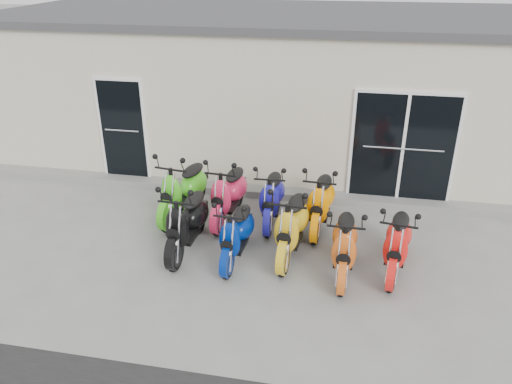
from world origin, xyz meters
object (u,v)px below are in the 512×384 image
at_px(scooter_front_orange_a, 292,218).
at_px(scooter_front_orange_b, 345,237).
at_px(scooter_back_red, 228,186).
at_px(scooter_back_yellow, 321,194).
at_px(scooter_front_red, 398,236).
at_px(scooter_back_blue, 272,191).
at_px(scooter_front_black, 186,214).
at_px(scooter_front_blue, 236,227).
at_px(scooter_back_green, 183,182).

distance_m(scooter_front_orange_a, scooter_front_orange_b, 0.95).
height_order(scooter_back_red, scooter_back_yellow, scooter_back_red).
distance_m(scooter_front_red, scooter_back_blue, 2.51).
bearing_deg(scooter_back_blue, scooter_front_black, -136.98).
height_order(scooter_front_orange_b, scooter_back_yellow, scooter_back_yellow).
bearing_deg(scooter_front_blue, scooter_front_orange_b, 0.54).
relative_size(scooter_front_black, scooter_back_green, 0.97).
height_order(scooter_front_blue, scooter_back_blue, scooter_back_blue).
distance_m(scooter_front_black, scooter_back_red, 1.28).
xyz_separation_m(scooter_front_orange_b, scooter_front_red, (0.81, 0.22, -0.01)).
distance_m(scooter_front_black, scooter_back_green, 1.25).
distance_m(scooter_front_black, scooter_front_blue, 0.89).
bearing_deg(scooter_front_blue, scooter_back_red, 111.56).
height_order(scooter_front_red, scooter_back_blue, scooter_back_blue).
height_order(scooter_back_green, scooter_back_red, scooter_back_green).
height_order(scooter_front_red, scooter_back_red, scooter_back_red).
bearing_deg(scooter_front_orange_a, scooter_back_blue, 119.79).
relative_size(scooter_front_black, scooter_front_red, 1.07).
xyz_separation_m(scooter_front_blue, scooter_back_blue, (0.36, 1.38, 0.04)).
height_order(scooter_front_orange_b, scooter_back_green, scooter_back_green).
distance_m(scooter_front_black, scooter_back_blue, 1.76).
bearing_deg(scooter_front_orange_a, scooter_back_green, 160.29).
height_order(scooter_front_orange_b, scooter_back_red, scooter_back_red).
distance_m(scooter_front_orange_b, scooter_front_red, 0.84).
xyz_separation_m(scooter_front_red, scooter_back_blue, (-2.19, 1.22, 0.01)).
relative_size(scooter_front_orange_a, scooter_back_yellow, 1.04).
relative_size(scooter_front_orange_a, scooter_back_red, 1.02).
relative_size(scooter_front_red, scooter_back_green, 0.90).
distance_m(scooter_front_blue, scooter_front_red, 2.55).
height_order(scooter_front_black, scooter_back_green, scooter_back_green).
bearing_deg(scooter_back_green, scooter_front_blue, -35.40).
xyz_separation_m(scooter_front_blue, scooter_back_green, (-1.33, 1.29, 0.10)).
height_order(scooter_front_orange_a, scooter_back_green, scooter_back_green).
distance_m(scooter_front_red, scooter_back_yellow, 1.74).
bearing_deg(scooter_front_black, scooter_back_blue, 47.03).
bearing_deg(scooter_front_orange_b, scooter_back_red, 148.20).
bearing_deg(scooter_back_green, scooter_front_orange_a, -15.13).
xyz_separation_m(scooter_front_orange_b, scooter_back_green, (-3.06, 1.35, 0.07)).
xyz_separation_m(scooter_front_orange_a, scooter_back_yellow, (0.40, 1.02, -0.03)).
bearing_deg(scooter_back_green, scooter_back_yellow, 9.95).
relative_size(scooter_front_blue, scooter_back_red, 0.89).
bearing_deg(scooter_front_black, scooter_back_green, 112.44).
bearing_deg(scooter_front_orange_b, scooter_front_black, 176.54).
xyz_separation_m(scooter_back_red, scooter_back_blue, (0.81, 0.05, -0.04)).
height_order(scooter_front_blue, scooter_front_red, scooter_front_red).
bearing_deg(scooter_back_yellow, scooter_front_black, -146.96).
xyz_separation_m(scooter_front_black, scooter_back_green, (-0.45, 1.17, 0.02)).
distance_m(scooter_front_blue, scooter_back_green, 1.85).
xyz_separation_m(scooter_front_orange_a, scooter_front_orange_b, (0.87, -0.38, -0.05)).
height_order(scooter_front_black, scooter_front_red, scooter_front_black).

